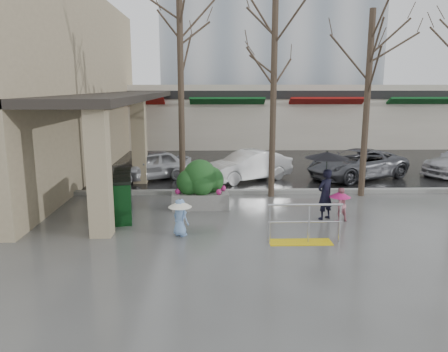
{
  "coord_description": "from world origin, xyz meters",
  "views": [
    {
      "loc": [
        -0.96,
        -11.74,
        3.94
      ],
      "look_at": [
        -0.59,
        0.99,
        1.3
      ],
      "focal_mm": 35.0,
      "sensor_mm": 36.0,
      "label": 1
    }
  ],
  "objects_px": {
    "handrail": "(303,228)",
    "tree_midwest": "(274,47)",
    "news_boxes": "(123,195)",
    "tree_west": "(180,51)",
    "car_b": "(248,166)",
    "car_c": "(357,164)",
    "planter": "(200,185)",
    "child_pink": "(340,202)",
    "tree_mideast": "(370,58)",
    "woman": "(326,175)",
    "child_blue": "(180,213)",
    "car_a": "(148,165)"
  },
  "relations": [
    {
      "from": "tree_midwest",
      "to": "car_b",
      "type": "distance_m",
      "value": 5.38
    },
    {
      "from": "handrail",
      "to": "tree_midwest",
      "type": "height_order",
      "value": "tree_midwest"
    },
    {
      "from": "handrail",
      "to": "tree_midwest",
      "type": "distance_m",
      "value": 6.83
    },
    {
      "from": "news_boxes",
      "to": "car_c",
      "type": "height_order",
      "value": "news_boxes"
    },
    {
      "from": "tree_midwest",
      "to": "planter",
      "type": "height_order",
      "value": "tree_midwest"
    },
    {
      "from": "woman",
      "to": "tree_midwest",
      "type": "bearing_deg",
      "value": -99.31
    },
    {
      "from": "tree_west",
      "to": "tree_mideast",
      "type": "bearing_deg",
      "value": 0.0
    },
    {
      "from": "car_b",
      "to": "car_c",
      "type": "bearing_deg",
      "value": 63.58
    },
    {
      "from": "tree_west",
      "to": "car_c",
      "type": "bearing_deg",
      "value": 22.34
    },
    {
      "from": "handrail",
      "to": "woman",
      "type": "bearing_deg",
      "value": 61.95
    },
    {
      "from": "tree_west",
      "to": "car_b",
      "type": "relative_size",
      "value": 1.78
    },
    {
      "from": "handrail",
      "to": "tree_midwest",
      "type": "bearing_deg",
      "value": 91.91
    },
    {
      "from": "tree_mideast",
      "to": "news_boxes",
      "type": "xyz_separation_m",
      "value": [
        -8.19,
        -2.25,
        -4.21
      ]
    },
    {
      "from": "tree_mideast",
      "to": "child_pink",
      "type": "height_order",
      "value": "tree_mideast"
    },
    {
      "from": "handrail",
      "to": "news_boxes",
      "type": "xyz_separation_m",
      "value": [
        -5.05,
        2.55,
        0.28
      ]
    },
    {
      "from": "woman",
      "to": "car_b",
      "type": "height_order",
      "value": "woman"
    },
    {
      "from": "tree_midwest",
      "to": "car_b",
      "type": "height_order",
      "value": "tree_midwest"
    },
    {
      "from": "woman",
      "to": "child_blue",
      "type": "bearing_deg",
      "value": -14.91
    },
    {
      "from": "planter",
      "to": "child_blue",
      "type": "bearing_deg",
      "value": -99.68
    },
    {
      "from": "news_boxes",
      "to": "car_b",
      "type": "height_order",
      "value": "news_boxes"
    },
    {
      "from": "car_c",
      "to": "news_boxes",
      "type": "bearing_deg",
      "value": -85.87
    },
    {
      "from": "tree_west",
      "to": "child_blue",
      "type": "relative_size",
      "value": 6.67
    },
    {
      "from": "tree_mideast",
      "to": "car_a",
      "type": "distance_m",
      "value": 9.66
    },
    {
      "from": "news_boxes",
      "to": "tree_west",
      "type": "bearing_deg",
      "value": 42.93
    },
    {
      "from": "woman",
      "to": "news_boxes",
      "type": "xyz_separation_m",
      "value": [
        -6.12,
        0.55,
        -0.7
      ]
    },
    {
      "from": "car_b",
      "to": "car_c",
      "type": "distance_m",
      "value": 4.74
    },
    {
      "from": "child_pink",
      "to": "car_b",
      "type": "height_order",
      "value": "car_b"
    },
    {
      "from": "news_boxes",
      "to": "car_c",
      "type": "bearing_deg",
      "value": 20.18
    },
    {
      "from": "handrail",
      "to": "news_boxes",
      "type": "relative_size",
      "value": 0.8
    },
    {
      "from": "child_blue",
      "to": "car_a",
      "type": "distance_m",
      "value": 7.39
    },
    {
      "from": "tree_midwest",
      "to": "tree_mideast",
      "type": "bearing_deg",
      "value": -0.0
    },
    {
      "from": "planter",
      "to": "news_boxes",
      "type": "distance_m",
      "value": 2.5
    },
    {
      "from": "tree_midwest",
      "to": "woman",
      "type": "xyz_separation_m",
      "value": [
        1.22,
        -2.8,
        -3.88
      ]
    },
    {
      "from": "tree_mideast",
      "to": "planter",
      "type": "distance_m",
      "value": 7.27
    },
    {
      "from": "woman",
      "to": "child_blue",
      "type": "xyz_separation_m",
      "value": [
        -4.23,
        -1.38,
        -0.73
      ]
    },
    {
      "from": "handrail",
      "to": "child_blue",
      "type": "xyz_separation_m",
      "value": [
        -3.16,
        0.62,
        0.25
      ]
    },
    {
      "from": "tree_west",
      "to": "tree_midwest",
      "type": "distance_m",
      "value": 3.2
    },
    {
      "from": "handrail",
      "to": "car_c",
      "type": "relative_size",
      "value": 0.42
    },
    {
      "from": "tree_mideast",
      "to": "woman",
      "type": "xyz_separation_m",
      "value": [
        -2.08,
        -2.8,
        -3.51
      ]
    },
    {
      "from": "planter",
      "to": "car_b",
      "type": "relative_size",
      "value": 0.49
    },
    {
      "from": "child_blue",
      "to": "news_boxes",
      "type": "distance_m",
      "value": 2.7
    },
    {
      "from": "news_boxes",
      "to": "car_b",
      "type": "relative_size",
      "value": 0.62
    },
    {
      "from": "planter",
      "to": "car_c",
      "type": "xyz_separation_m",
      "value": [
        6.64,
        4.42,
        -0.13
      ]
    },
    {
      "from": "tree_midwest",
      "to": "child_pink",
      "type": "height_order",
      "value": "tree_midwest"
    },
    {
      "from": "tree_west",
      "to": "news_boxes",
      "type": "xyz_separation_m",
      "value": [
        -1.69,
        -2.25,
        -4.43
      ]
    },
    {
      "from": "tree_midwest",
      "to": "news_boxes",
      "type": "xyz_separation_m",
      "value": [
        -4.89,
        -2.25,
        -4.58
      ]
    },
    {
      "from": "planter",
      "to": "news_boxes",
      "type": "bearing_deg",
      "value": -160.66
    },
    {
      "from": "child_pink",
      "to": "tree_mideast",
      "type": "bearing_deg",
      "value": -136.8
    },
    {
      "from": "tree_west",
      "to": "tree_mideast",
      "type": "height_order",
      "value": "tree_west"
    },
    {
      "from": "car_c",
      "to": "car_b",
      "type": "bearing_deg",
      "value": -112.74
    }
  ]
}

